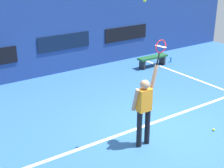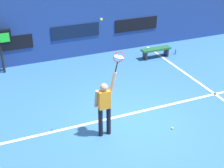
{
  "view_description": "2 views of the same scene",
  "coord_description": "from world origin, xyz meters",
  "px_view_note": "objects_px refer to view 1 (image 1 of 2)",
  "views": [
    {
      "loc": [
        -5.54,
        -5.63,
        4.29
      ],
      "look_at": [
        -1.35,
        0.43,
        1.43
      ],
      "focal_mm": 52.63,
      "sensor_mm": 36.0,
      "label": 1
    },
    {
      "loc": [
        -3.67,
        -7.41,
        5.66
      ],
      "look_at": [
        -0.62,
        -0.06,
        1.48
      ],
      "focal_mm": 50.71,
      "sensor_mm": 36.0,
      "label": 2
    }
  ],
  "objects_px": {
    "tennis_racket": "(161,48)",
    "court_bench": "(153,59)",
    "tennis_ball": "(145,0)",
    "spare_ball": "(214,130)",
    "water_bottle": "(171,60)",
    "tennis_player": "(144,107)"
  },
  "relations": [
    {
      "from": "tennis_racket",
      "to": "water_bottle",
      "type": "distance_m",
      "value": 7.05
    },
    {
      "from": "tennis_ball",
      "to": "spare_ball",
      "type": "distance_m",
      "value": 4.0
    },
    {
      "from": "court_bench",
      "to": "tennis_ball",
      "type": "bearing_deg",
      "value": -134.08
    },
    {
      "from": "water_bottle",
      "to": "spare_ball",
      "type": "bearing_deg",
      "value": -123.56
    },
    {
      "from": "spare_ball",
      "to": "court_bench",
      "type": "bearing_deg",
      "value": 65.66
    },
    {
      "from": "water_bottle",
      "to": "spare_ball",
      "type": "xyz_separation_m",
      "value": [
        -3.36,
        -5.06,
        -0.09
      ]
    },
    {
      "from": "tennis_player",
      "to": "tennis_ball",
      "type": "distance_m",
      "value": 2.43
    },
    {
      "from": "tennis_racket",
      "to": "spare_ball",
      "type": "relative_size",
      "value": 9.2
    },
    {
      "from": "tennis_ball",
      "to": "water_bottle",
      "type": "relative_size",
      "value": 0.28
    },
    {
      "from": "tennis_ball",
      "to": "spare_ball",
      "type": "height_order",
      "value": "tennis_ball"
    },
    {
      "from": "tennis_player",
      "to": "court_bench",
      "type": "distance_m",
      "value": 6.25
    },
    {
      "from": "tennis_player",
      "to": "spare_ball",
      "type": "xyz_separation_m",
      "value": [
        1.98,
        -0.55,
        -0.98
      ]
    },
    {
      "from": "tennis_player",
      "to": "water_bottle",
      "type": "height_order",
      "value": "tennis_player"
    },
    {
      "from": "tennis_player",
      "to": "water_bottle",
      "type": "xyz_separation_m",
      "value": [
        5.34,
        4.52,
        -0.89
      ]
    },
    {
      "from": "tennis_racket",
      "to": "court_bench",
      "type": "distance_m",
      "value": 6.28
    },
    {
      "from": "tennis_racket",
      "to": "court_bench",
      "type": "bearing_deg",
      "value": 49.57
    },
    {
      "from": "water_bottle",
      "to": "spare_ball",
      "type": "distance_m",
      "value": 6.08
    },
    {
      "from": "tennis_ball",
      "to": "court_bench",
      "type": "bearing_deg",
      "value": 45.92
    },
    {
      "from": "tennis_player",
      "to": "court_bench",
      "type": "xyz_separation_m",
      "value": [
        4.27,
        4.52,
        -0.67
      ]
    },
    {
      "from": "tennis_player",
      "to": "court_bench",
      "type": "relative_size",
      "value": 1.42
    },
    {
      "from": "court_bench",
      "to": "spare_ball",
      "type": "distance_m",
      "value": 5.57
    },
    {
      "from": "tennis_racket",
      "to": "tennis_ball",
      "type": "bearing_deg",
      "value": 167.47
    }
  ]
}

